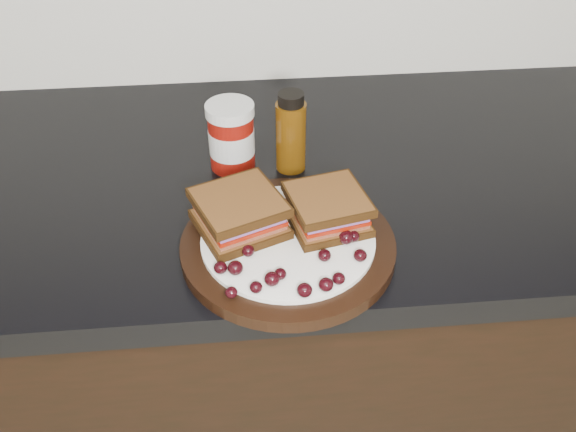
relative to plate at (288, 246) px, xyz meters
name	(u,v)px	position (x,y,z in m)	size (l,w,h in m)	color
base_cabinets	(172,370)	(-0.21, 0.19, -0.48)	(3.96, 0.58, 0.86)	black
countertop	(138,187)	(-0.21, 0.19, -0.03)	(3.98, 0.60, 0.04)	black
plate	(288,246)	(0.00, 0.00, 0.00)	(0.28, 0.28, 0.02)	black
sandwich_left	(239,213)	(-0.06, 0.03, 0.04)	(0.11, 0.11, 0.05)	brown
sandwich_right	(327,209)	(0.05, 0.03, 0.04)	(0.10, 0.10, 0.04)	brown
grape_0	(220,268)	(-0.09, -0.06, 0.02)	(0.02, 0.02, 0.02)	black
grape_1	(235,268)	(-0.07, -0.06, 0.02)	(0.02, 0.02, 0.02)	black
grape_2	(231,292)	(-0.07, -0.10, 0.02)	(0.02, 0.02, 0.01)	black
grape_3	(256,287)	(-0.05, -0.09, 0.02)	(0.02, 0.02, 0.01)	black
grape_4	(272,279)	(-0.03, -0.08, 0.02)	(0.02, 0.02, 0.02)	black
grape_5	(280,274)	(-0.02, -0.07, 0.02)	(0.02, 0.02, 0.01)	black
grape_6	(305,290)	(0.01, -0.10, 0.02)	(0.02, 0.02, 0.02)	black
grape_7	(326,285)	(0.04, -0.10, 0.02)	(0.02, 0.02, 0.02)	black
grape_8	(339,279)	(0.05, -0.09, 0.02)	(0.02, 0.02, 0.01)	black
grape_9	(324,255)	(0.04, -0.05, 0.02)	(0.02, 0.02, 0.02)	black
grape_10	(360,255)	(0.08, -0.05, 0.02)	(0.02, 0.02, 0.02)	black
grape_11	(346,237)	(0.07, -0.02, 0.02)	(0.02, 0.02, 0.02)	black
grape_12	(353,236)	(0.08, -0.01, 0.02)	(0.02, 0.02, 0.02)	black
grape_13	(354,217)	(0.09, 0.02, 0.02)	(0.02, 0.02, 0.02)	black
grape_14	(331,208)	(0.06, 0.04, 0.02)	(0.02, 0.02, 0.02)	black
grape_15	(318,217)	(0.04, 0.03, 0.02)	(0.02, 0.02, 0.02)	black
grape_16	(247,213)	(-0.05, 0.04, 0.02)	(0.02, 0.02, 0.02)	black
grape_17	(248,220)	(-0.05, 0.03, 0.02)	(0.02, 0.02, 0.02)	black
grape_18	(225,227)	(-0.08, 0.02, 0.02)	(0.02, 0.02, 0.02)	black
grape_19	(217,235)	(-0.09, 0.00, 0.02)	(0.02, 0.02, 0.02)	black
grape_20	(248,251)	(-0.05, -0.03, 0.02)	(0.02, 0.02, 0.01)	black
grape_21	(258,221)	(-0.04, 0.03, 0.02)	(0.02, 0.02, 0.02)	black
grape_22	(237,227)	(-0.07, 0.02, 0.02)	(0.02, 0.02, 0.02)	black
grape_23	(218,235)	(-0.09, 0.00, 0.02)	(0.02, 0.02, 0.02)	black
condiment_jar	(231,136)	(-0.07, 0.21, 0.04)	(0.07, 0.07, 0.11)	maroon
oil_bottle	(291,132)	(0.02, 0.19, 0.05)	(0.05, 0.05, 0.13)	#4F2D07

